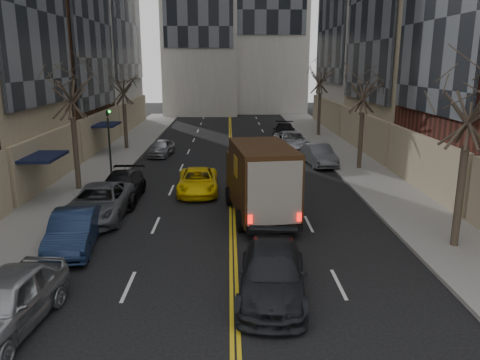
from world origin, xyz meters
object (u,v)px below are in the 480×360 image
(observer_sedan, at_px, (272,273))
(pedestrian, at_px, (248,188))
(ups_truck, at_px, (260,181))
(taxi, at_px, (198,181))

(observer_sedan, relative_size, pedestrian, 3.23)
(ups_truck, height_order, taxi, ups_truck)
(ups_truck, relative_size, taxi, 1.42)
(ups_truck, distance_m, taxi, 5.64)
(ups_truck, distance_m, pedestrian, 2.58)
(observer_sedan, distance_m, pedestrian, 10.01)
(ups_truck, height_order, pedestrian, ups_truck)
(observer_sedan, height_order, taxi, observer_sedan)
(taxi, height_order, pedestrian, pedestrian)
(observer_sedan, bearing_deg, pedestrian, 97.84)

